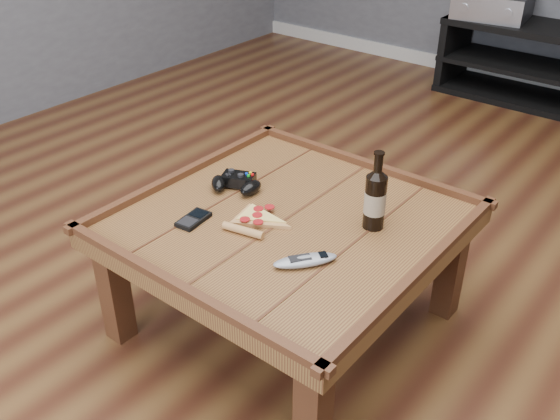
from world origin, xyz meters
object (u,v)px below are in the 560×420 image
Objects in this scene: game_controller at (236,183)px; media_console at (551,68)px; smartphone at (193,219)px; av_receiver at (493,5)px; coffee_table at (287,233)px; remote_control at (305,260)px; beer_bottle at (375,198)px; pizza_slice at (255,219)px.

media_console is at bearing 61.56° from game_controller.
av_receiver reaches higher than smartphone.
coffee_table is at bearing 34.82° from smartphone.
media_console reaches higher than remote_control.
smartphone is (-0.23, -0.21, 0.07)m from coffee_table.
media_console is 0.56m from av_receiver.
av_receiver is (-0.65, 2.91, 0.11)m from remote_control.
media_console is at bearing 78.44° from smartphone.
remote_control is (-0.05, -0.30, -0.09)m from beer_bottle.
beer_bottle is 1.38× the size of remote_control.
game_controller is 0.99× the size of remote_control.
smartphone is 2.96m from av_receiver.
media_console is 2.73m from game_controller.
media_console is 7.29× the size of remote_control.
coffee_table is at bearing -151.21° from beer_bottle.
beer_bottle is 2.70m from av_receiver.
coffee_table is 5.36× the size of remote_control.
beer_bottle is at bearing 118.31° from remote_control.
game_controller reaches higher than coffee_table.
smartphone is (0.03, -0.25, -0.02)m from game_controller.
av_receiver is at bearing 139.63° from remote_control.
av_receiver reaches higher than remote_control.
beer_bottle is 1.40× the size of game_controller.
coffee_table is 0.13m from pizza_slice.
pizza_slice is (-0.07, -2.83, 0.21)m from media_console.
pizza_slice is 0.20m from smartphone.
coffee_table is 2.79m from av_receiver.
media_console is 2.93m from remote_control.
remote_control is at bearing -47.27° from game_controller.
beer_bottle reaches higher than game_controller.
pizza_slice is at bearing -90.37° from av_receiver.
media_console is 11.03× the size of smartphone.
beer_bottle reaches higher than pizza_slice.
media_console is at bearing -7.29° from av_receiver.
remote_control is 2.99m from av_receiver.
beer_bottle is 2.10× the size of smartphone.
remote_control is (0.20, -2.92, 0.22)m from media_console.
game_controller is at bearing 171.00° from coffee_table.
beer_bottle is 0.95× the size of pizza_slice.
smartphone is at bearing -138.06° from coffee_table.
media_console is 2.97m from smartphone.
av_receiver is (-0.22, 2.95, 0.12)m from smartphone.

